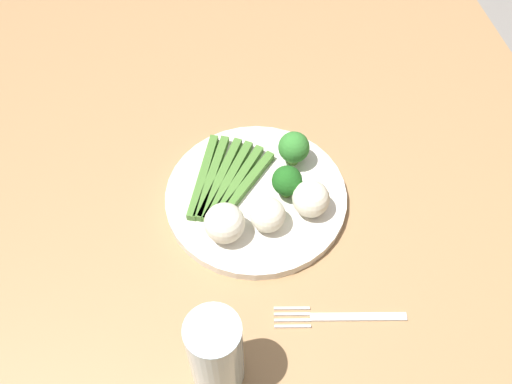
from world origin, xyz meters
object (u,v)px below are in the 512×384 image
cauliflower_back (311,199)px  water_glass (216,353)px  broccoli_right (294,148)px  cauliflower_mid (225,223)px  fork (338,317)px  dining_table (288,255)px  asparagus_bundle (224,181)px  cauliflower_near_fork (268,215)px  broccoli_back_right (286,181)px  plate (256,197)px

cauliflower_back → water_glass: water_glass is taller
broccoli_right → cauliflower_back: size_ratio=1.08×
cauliflower_mid → cauliflower_back: cauliflower_mid is taller
broccoli_right → fork: size_ratio=0.33×
cauliflower_back → fork: size_ratio=0.31×
dining_table → asparagus_bundle: asparagus_bundle is taller
cauliflower_mid → cauliflower_back: (0.02, -0.12, -0.00)m
asparagus_bundle → cauliflower_near_fork: (-0.08, -0.05, 0.02)m
asparagus_bundle → cauliflower_near_fork: size_ratio=3.35×
cauliflower_back → broccoli_right: bearing=2.4°
broccoli_right → cauliflower_near_fork: 0.12m
broccoli_right → water_glass: (-0.28, 0.15, 0.02)m
cauliflower_back → broccoli_back_right: bearing=39.3°
broccoli_right → asparagus_bundle: bearing=100.8°
fork → broccoli_right: bearing=-79.0°
plate → broccoli_back_right: size_ratio=4.93×
cauliflower_mid → broccoli_right: bearing=-48.3°
broccoli_right → cauliflower_mid: (-0.10, 0.12, -0.00)m
plate → broccoli_back_right: bearing=-100.4°
cauliflower_mid → cauliflower_near_fork: size_ratio=1.13×
asparagus_bundle → broccoli_back_right: size_ratio=3.11×
broccoli_back_right → water_glass: size_ratio=0.40×
asparagus_bundle → broccoli_right: 0.11m
cauliflower_mid → asparagus_bundle: bearing=-8.2°
broccoli_back_right → cauliflower_near_fork: (-0.05, 0.04, -0.01)m
dining_table → broccoli_back_right: bearing=2.0°
cauliflower_mid → plate: bearing=-42.9°
dining_table → cauliflower_mid: 0.17m
broccoli_right → dining_table: bearing=165.6°
dining_table → broccoli_right: size_ratio=23.05×
dining_table → fork: fork is taller
fork → cauliflower_back: bearing=-80.0°
broccoli_back_right → dining_table: bearing=-178.0°
plate → cauliflower_mid: bearing=137.1°
plate → water_glass: water_glass is taller
asparagus_bundle → fork: size_ratio=0.97×
plate → cauliflower_near_fork: size_ratio=5.31×
dining_table → plate: 0.12m
dining_table → fork: bearing=-171.1°
plate → fork: bearing=-161.3°
asparagus_bundle → cauliflower_near_fork: bearing=-118.6°
broccoli_right → broccoli_back_right: broccoli_right is taller
broccoli_right → fork: broccoli_right is taller
cauliflower_near_fork → cauliflower_back: (0.01, -0.06, 0.00)m
cauliflower_back → fork: cauliflower_back is taller
broccoli_right → cauliflower_back: 0.09m
broccoli_right → broccoli_back_right: bearing=156.8°
cauliflower_near_fork → cauliflower_mid: bearing=94.1°
asparagus_bundle → cauliflower_near_fork: 0.09m
plate → broccoli_back_right: 0.06m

